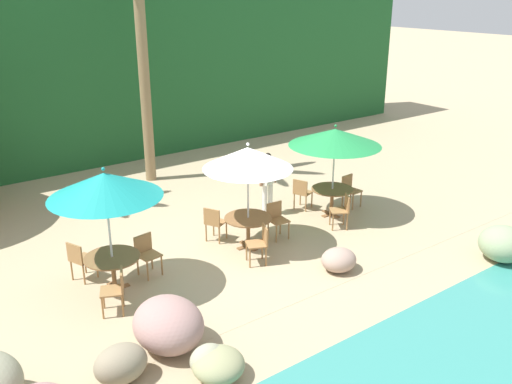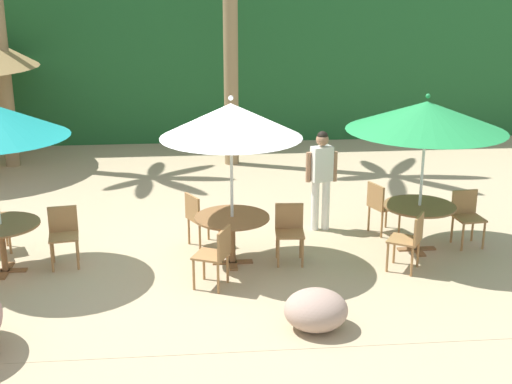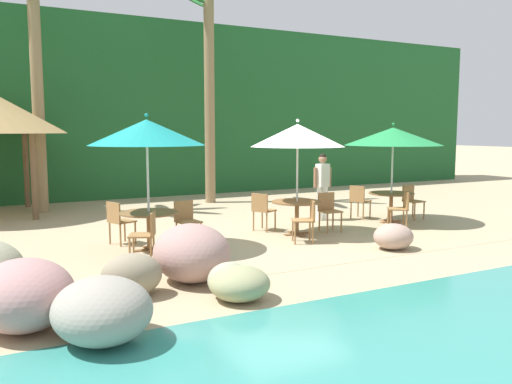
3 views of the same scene
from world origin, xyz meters
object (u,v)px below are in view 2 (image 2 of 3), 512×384
chair_white_inland (199,216)px  umbrella_white (231,121)px  dining_table_teal (1,232)px  chair_green_left (410,238)px  chair_white_seaward (289,228)px  chair_green_inland (381,204)px  dining_table_white (232,225)px  dining_table_green (419,213)px  waiter_in_white (321,173)px  chair_teal_seaward (64,232)px  chair_green_seaward (467,214)px  umbrella_green (426,116)px  chair_white_left (217,253)px

chair_white_inland → umbrella_white: bearing=-55.7°
dining_table_teal → chair_green_left: (5.83, -0.51, -0.10)m
dining_table_teal → umbrella_white: umbrella_white is taller
chair_white_seaward → chair_green_inland: size_ratio=1.00×
dining_table_white → dining_table_green: same height
chair_white_seaward → waiter_in_white: 1.52m
dining_table_white → chair_white_inland: bearing=124.3°
chair_green_inland → chair_green_left: same height
chair_teal_seaward → chair_green_seaward: 6.21m
chair_teal_seaward → chair_green_left: same height
umbrella_green → chair_green_left: bearing=-116.0°
chair_teal_seaward → chair_green_inland: same height
chair_white_left → chair_green_seaward: bearing=17.2°
dining_table_teal → dining_table_white: 3.30m
dining_table_white → chair_green_seaward: 3.76m
chair_white_left → umbrella_white: bearing=72.1°
chair_green_inland → chair_green_left: 1.53m
dining_table_teal → chair_teal_seaward: size_ratio=1.26×
chair_white_seaward → dining_table_green: bearing=6.2°
dining_table_white → umbrella_green: (2.90, 0.25, 1.51)m
umbrella_white → umbrella_green: size_ratio=1.02×
chair_teal_seaward → waiter_in_white: (4.03, 1.08, 0.47)m
chair_white_inland → waiter_in_white: waiter_in_white is taller
dining_table_green → chair_white_seaward: bearing=-173.8°
dining_table_teal → dining_table_green: size_ratio=1.00×
chair_teal_seaward → chair_white_seaward: size_ratio=1.00×
chair_white_left → chair_green_seaward: size_ratio=1.00×
dining_table_white → dining_table_green: size_ratio=1.00×
dining_table_white → chair_white_seaward: 0.86m
dining_table_teal → chair_white_seaward: chair_white_seaward is taller
chair_white_seaward → chair_green_inland: (1.65, 0.98, 0.00)m
umbrella_white → dining_table_green: umbrella_white is taller
chair_white_left → chair_white_inland: bearing=98.2°
dining_table_white → chair_green_inland: 2.70m
dining_table_white → dining_table_green: (2.90, 0.25, 0.00)m
chair_green_left → umbrella_green: bearing=64.0°
umbrella_white → waiter_in_white: (1.56, 1.29, -1.18)m
chair_green_inland → chair_green_left: bearing=-89.2°
chair_green_left → umbrella_white: bearing=168.4°
dining_table_teal → chair_white_left: 3.14m
umbrella_white → waiter_in_white: bearing=39.6°
umbrella_white → umbrella_green: 2.91m
chair_teal_seaward → chair_white_left: (2.21, -1.03, 0.00)m
dining_table_white → chair_white_left: chair_white_left is taller
dining_table_teal → chair_white_left: size_ratio=1.26×
chair_green_seaward → chair_green_left: same height
chair_teal_seaward → waiter_in_white: size_ratio=0.51×
chair_white_inland → chair_green_inland: size_ratio=1.00×
dining_table_white → waiter_in_white: (1.56, 1.29, 0.37)m
dining_table_teal → umbrella_white: bearing=0.1°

